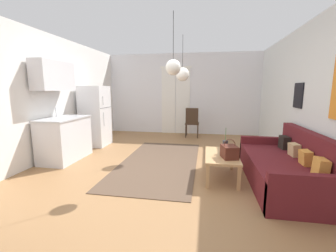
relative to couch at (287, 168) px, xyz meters
The scene contains 14 objects.
ground_plane 2.07m from the couch, behind, with size 5.53×8.15×0.10m, color #996D44.
wall_back 4.47m from the couch, 118.27° to the left, with size 5.13×0.13×2.62m.
wall_right 1.15m from the couch, ahead, with size 0.12×7.75×2.62m.
wall_left 4.68m from the couch, behind, with size 0.12×7.75×2.62m.
area_rug 2.30m from the couch, 162.09° to the left, with size 1.50×3.06×0.01m, color brown.
couch is the anchor object (origin of this frame).
coffee_table 1.00m from the couch, behind, with size 0.53×0.98×0.40m.
bamboo_vase 0.98m from the couch, 167.00° to the left, with size 0.09×0.09×0.44m.
handbag 0.92m from the couch, behind, with size 0.28×0.31×0.31m.
refrigerator 4.52m from the couch, 156.48° to the left, with size 0.64×0.65×1.55m.
kitchen_counter 4.26m from the couch, behind, with size 0.63×1.11×2.03m.
accent_chair 3.60m from the couch, 117.82° to the left, with size 0.43×0.41×0.91m.
pendant_lamp_near 2.36m from the couch, behind, with size 0.24×0.24×0.93m.
pendant_lamp_far 2.74m from the couch, 142.13° to the left, with size 0.30×0.30×0.97m.
Camera 1 is at (0.78, -3.51, 1.47)m, focal length 23.51 mm.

